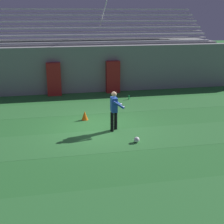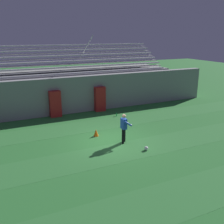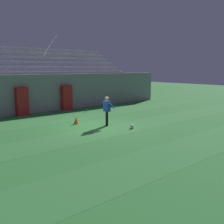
# 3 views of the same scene
# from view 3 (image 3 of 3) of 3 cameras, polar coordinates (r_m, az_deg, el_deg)

# --- Properties ---
(ground_plane) EXTENTS (80.00, 80.00, 0.00)m
(ground_plane) POSITION_cam_3_polar(r_m,az_deg,el_deg) (15.02, -3.83, -2.95)
(ground_plane) COLOR #2D7533
(turf_stripe_near) EXTENTS (28.00, 2.24, 0.01)m
(turf_stripe_near) POSITION_cam_3_polar(r_m,az_deg,el_deg) (10.99, 15.54, -7.96)
(turf_stripe_near) COLOR #337A38
(turf_stripe_near) RESTS_ON ground
(turf_stripe_mid) EXTENTS (28.00, 2.24, 0.01)m
(turf_stripe_mid) POSITION_cam_3_polar(r_m,az_deg,el_deg) (13.86, -0.06, -3.97)
(turf_stripe_mid) COLOR #337A38
(turf_stripe_mid) RESTS_ON ground
(turf_stripe_far) EXTENTS (28.00, 2.24, 0.01)m
(turf_stripe_far) POSITION_cam_3_polar(r_m,az_deg,el_deg) (17.44, -9.72, -1.31)
(turf_stripe_far) COLOR #337A38
(turf_stripe_far) RESTS_ON ground
(back_wall) EXTENTS (24.00, 0.60, 2.80)m
(back_wall) POSITION_cam_3_polar(r_m,az_deg,el_deg) (20.33, -15.00, 4.01)
(back_wall) COLOR gray
(back_wall) RESTS_ON ground
(padding_pillar_gate_left) EXTENTS (0.82, 0.44, 1.93)m
(padding_pillar_gate_left) POSITION_cam_3_polar(r_m,az_deg,el_deg) (19.16, -19.00, 2.19)
(padding_pillar_gate_left) COLOR #B21E1E
(padding_pillar_gate_left) RESTS_ON ground
(padding_pillar_gate_right) EXTENTS (0.82, 0.44, 1.93)m
(padding_pillar_gate_right) POSITION_cam_3_polar(r_m,az_deg,el_deg) (20.73, -9.86, 3.09)
(padding_pillar_gate_right) COLOR #B21E1E
(padding_pillar_gate_right) RESTS_ON ground
(bleacher_stand) EXTENTS (18.00, 4.75, 5.83)m
(bleacher_stand) POSITION_cam_3_polar(r_m,az_deg,el_deg) (22.77, -17.99, 4.70)
(bleacher_stand) COLOR gray
(bleacher_stand) RESTS_ON ground
(goalkeeper) EXTENTS (0.57, 0.57, 1.67)m
(goalkeeper) POSITION_cam_3_polar(r_m,az_deg,el_deg) (14.80, -1.08, 0.64)
(goalkeeper) COLOR black
(goalkeeper) RESTS_ON ground
(soccer_ball) EXTENTS (0.22, 0.22, 0.22)m
(soccer_ball) POSITION_cam_3_polar(r_m,az_deg,el_deg) (14.29, 4.40, -3.15)
(soccer_ball) COLOR white
(soccer_ball) RESTS_ON ground
(traffic_cone) EXTENTS (0.30, 0.30, 0.42)m
(traffic_cone) POSITION_cam_3_polar(r_m,az_deg,el_deg) (15.56, -7.79, -1.79)
(traffic_cone) COLOR orange
(traffic_cone) RESTS_ON ground
(water_bottle) EXTENTS (0.07, 0.07, 0.24)m
(water_bottle) POSITION_cam_3_polar(r_m,az_deg,el_deg) (19.62, -5.62, 0.33)
(water_bottle) COLOR green
(water_bottle) RESTS_ON ground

